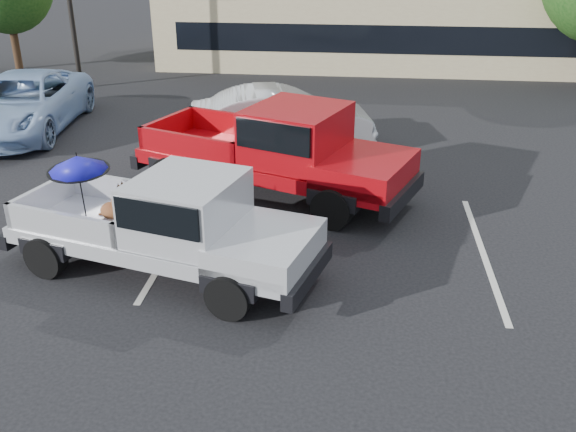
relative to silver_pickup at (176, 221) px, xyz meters
name	(u,v)px	position (x,y,z in m)	size (l,w,h in m)	color
ground	(320,300)	(2.55, -0.60, -1.05)	(90.00, 90.00, 0.00)	black
stripe_left	(177,238)	(-0.45, 1.40, -1.05)	(0.12, 5.00, 0.01)	silver
stripe_right	(483,253)	(5.55, 1.40, -1.05)	(0.12, 5.00, 0.01)	silver
silver_pickup	(176,221)	(0.00, 0.00, 0.00)	(6.00, 3.38, 2.06)	black
red_pickup	(289,148)	(1.56, 3.74, 0.11)	(6.84, 4.45, 2.13)	black
silver_sedan	(282,119)	(0.99, 7.23, -0.23)	(1.75, 5.01, 1.65)	#AEB2B6
blue_suv	(22,104)	(-6.86, 7.91, -0.21)	(2.78, 6.04, 1.68)	#95B5DE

